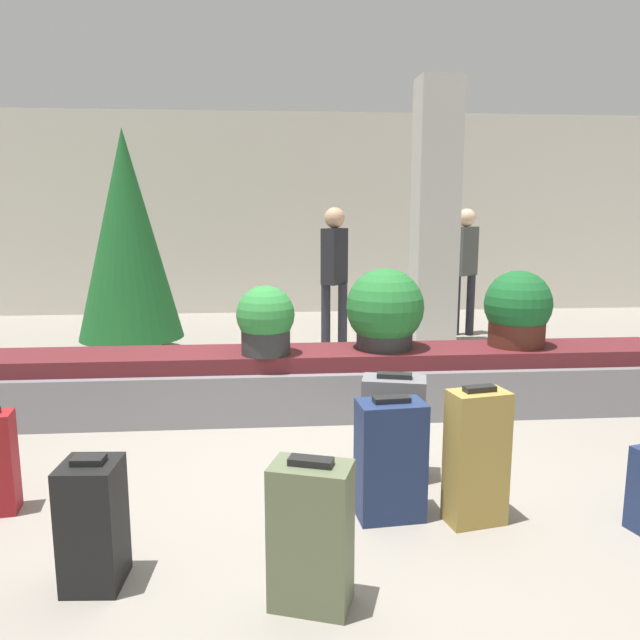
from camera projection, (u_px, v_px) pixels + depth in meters
name	position (u px, v px, depth m)	size (l,w,h in m)	color
ground_plane	(335.00, 471.00, 4.06)	(18.00, 18.00, 0.00)	gray
back_wall	(294.00, 214.00, 10.09)	(18.00, 0.06, 3.20)	beige
carousel	(320.00, 382.00, 5.21)	(6.13, 0.73, 0.53)	gray
pillar	(435.00, 216.00, 7.52)	(0.50, 0.50, 3.20)	beige
suitcase_1	(311.00, 535.00, 2.63)	(0.39, 0.31, 0.67)	#5B6647
suitcase_2	(390.00, 460.00, 3.40)	(0.38, 0.26, 0.69)	navy
suitcase_3	(393.00, 427.00, 3.92)	(0.43, 0.31, 0.68)	slate
suitcase_4	(476.00, 457.00, 3.34)	(0.34, 0.24, 0.77)	#A3843D
suitcase_6	(93.00, 524.00, 2.79)	(0.27, 0.28, 0.61)	black
potted_plant_0	(266.00, 321.00, 4.97)	(0.47, 0.47, 0.55)	#2D2D2D
potted_plant_1	(385.00, 311.00, 5.18)	(0.65, 0.65, 0.67)	#2D2D2D
potted_plant_2	(518.00, 310.00, 5.27)	(0.57, 0.57, 0.64)	#4C2319
traveler_0	(465.00, 260.00, 8.30)	(0.37, 0.33, 1.69)	#282833
traveler_1	(334.00, 267.00, 7.25)	(0.34, 0.36, 1.70)	#282833
decorated_tree	(127.00, 236.00, 7.19)	(1.20, 1.20, 2.59)	#4C331E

